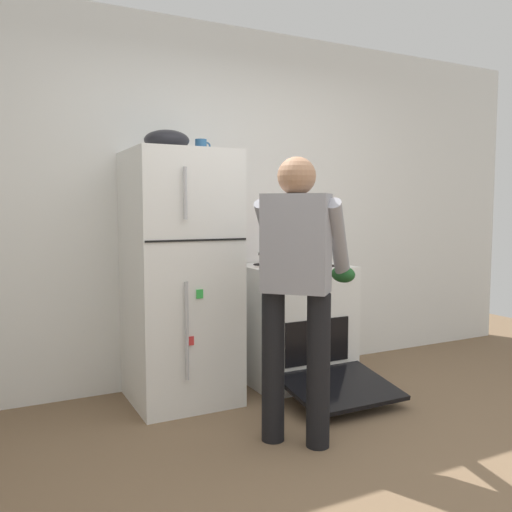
{
  "coord_description": "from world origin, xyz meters",
  "views": [
    {
      "loc": [
        -1.66,
        -1.89,
        1.32
      ],
      "look_at": [
        -0.03,
        1.32,
        1.0
      ],
      "focal_mm": 37.53,
      "sensor_mm": 36.0,
      "label": 1
    }
  ],
  "objects_px": {
    "person_cook": "(298,275)",
    "refrigerator": "(180,277)",
    "red_pot": "(279,259)",
    "stove_range": "(295,325)",
    "coffee_mug": "(201,146)",
    "mixing_bowl": "(167,140)"
  },
  "relations": [
    {
      "from": "refrigerator",
      "to": "red_pot",
      "type": "bearing_deg",
      "value": -3.79
    },
    {
      "from": "person_cook",
      "to": "coffee_mug",
      "type": "distance_m",
      "value": 1.29
    },
    {
      "from": "refrigerator",
      "to": "mixing_bowl",
      "type": "distance_m",
      "value": 0.92
    },
    {
      "from": "coffee_mug",
      "to": "person_cook",
      "type": "bearing_deg",
      "value": -79.72
    },
    {
      "from": "stove_range",
      "to": "person_cook",
      "type": "relative_size",
      "value": 0.75
    },
    {
      "from": "person_cook",
      "to": "stove_range",
      "type": "bearing_deg",
      "value": 59.3
    },
    {
      "from": "refrigerator",
      "to": "person_cook",
      "type": "bearing_deg",
      "value": -68.94
    },
    {
      "from": "mixing_bowl",
      "to": "coffee_mug",
      "type": "bearing_deg",
      "value": 10.78
    },
    {
      "from": "stove_range",
      "to": "mixing_bowl",
      "type": "distance_m",
      "value": 1.66
    },
    {
      "from": "person_cook",
      "to": "red_pot",
      "type": "bearing_deg",
      "value": 66.45
    },
    {
      "from": "person_cook",
      "to": "mixing_bowl",
      "type": "relative_size",
      "value": 5.37
    },
    {
      "from": "stove_range",
      "to": "red_pot",
      "type": "xyz_separation_m",
      "value": [
        -0.16,
        -0.03,
        0.52
      ]
    },
    {
      "from": "red_pot",
      "to": "refrigerator",
      "type": "bearing_deg",
      "value": 176.21
    },
    {
      "from": "person_cook",
      "to": "refrigerator",
      "type": "bearing_deg",
      "value": 111.06
    },
    {
      "from": "stove_range",
      "to": "coffee_mug",
      "type": "bearing_deg",
      "value": 174.69
    },
    {
      "from": "person_cook",
      "to": "mixing_bowl",
      "type": "height_order",
      "value": "mixing_bowl"
    },
    {
      "from": "refrigerator",
      "to": "mixing_bowl",
      "type": "height_order",
      "value": "mixing_bowl"
    },
    {
      "from": "refrigerator",
      "to": "stove_range",
      "type": "relative_size",
      "value": 1.41
    },
    {
      "from": "red_pot",
      "to": "coffee_mug",
      "type": "height_order",
      "value": "coffee_mug"
    },
    {
      "from": "red_pot",
      "to": "mixing_bowl",
      "type": "bearing_deg",
      "value": 176.56
    },
    {
      "from": "stove_range",
      "to": "red_pot",
      "type": "distance_m",
      "value": 0.54
    },
    {
      "from": "refrigerator",
      "to": "coffee_mug",
      "type": "bearing_deg",
      "value": 15.4
    }
  ]
}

